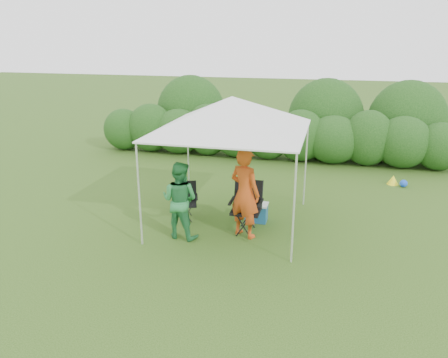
% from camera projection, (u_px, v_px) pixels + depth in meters
% --- Properties ---
extents(ground, '(70.00, 70.00, 0.00)m').
position_uv_depth(ground, '(226.00, 231.00, 9.42)').
color(ground, '#3A5C1D').
extents(hedge, '(12.15, 1.53, 1.80)m').
position_uv_depth(hedge, '(269.00, 135.00, 14.68)').
color(hedge, '#224E18').
rests_on(hedge, ground).
extents(canopy, '(3.10, 3.10, 2.83)m').
position_uv_depth(canopy, '(232.00, 114.00, 9.10)').
color(canopy, silver).
rests_on(canopy, ground).
extents(chair_right, '(0.68, 0.61, 1.09)m').
position_uv_depth(chair_right, '(247.00, 203.00, 9.30)').
color(chair_right, black).
rests_on(chair_right, ground).
extents(chair_left, '(0.63, 0.60, 0.85)m').
position_uv_depth(chair_left, '(186.00, 198.00, 9.97)').
color(chair_left, black).
rests_on(chair_left, ground).
extents(man, '(0.82, 0.71, 1.90)m').
position_uv_depth(man, '(245.00, 193.00, 8.93)').
color(man, '#C04415').
rests_on(man, ground).
extents(woman, '(0.87, 0.73, 1.63)m').
position_uv_depth(woman, '(180.00, 200.00, 8.93)').
color(woman, '#297E40').
rests_on(woman, ground).
extents(cooler, '(0.50, 0.37, 0.42)m').
position_uv_depth(cooler, '(256.00, 212.00, 9.89)').
color(cooler, '#1B517B').
rests_on(cooler, ground).
extents(bottle, '(0.07, 0.07, 0.26)m').
position_uv_depth(bottle, '(259.00, 199.00, 9.73)').
color(bottle, '#592D0C').
rests_on(bottle, cooler).
extents(lawn_toy, '(0.52, 0.44, 0.26)m').
position_uv_depth(lawn_toy, '(396.00, 181.00, 12.28)').
color(lawn_toy, yellow).
rests_on(lawn_toy, ground).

